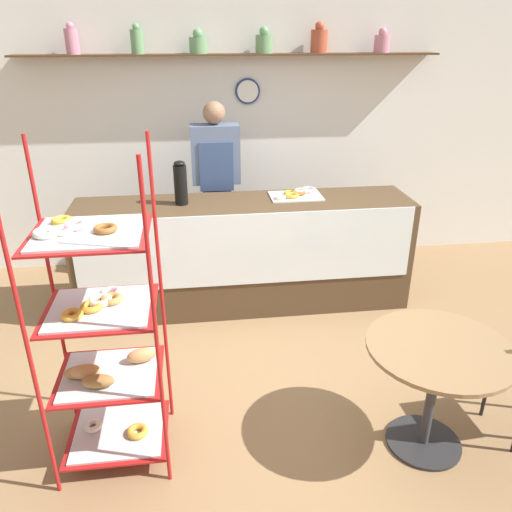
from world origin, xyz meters
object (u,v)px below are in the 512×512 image
pastry_rack (103,338)px  cafe_table (436,371)px  donut_tray_counter (297,194)px  person_worker (216,188)px  coffee_carafe (181,183)px

pastry_rack → cafe_table: bearing=-6.0°
cafe_table → donut_tray_counter: bearing=102.0°
donut_tray_counter → person_worker: bearing=147.4°
cafe_table → coffee_carafe: coffee_carafe is taller
person_worker → donut_tray_counter: (0.69, -0.44, 0.05)m
person_worker → donut_tray_counter: 0.82m
donut_tray_counter → cafe_table: bearing=-78.0°
cafe_table → donut_tray_counter: 2.09m
person_worker → cafe_table: 2.71m
person_worker → coffee_carafe: (-0.32, -0.53, 0.21)m
pastry_rack → person_worker: (0.76, 2.24, 0.16)m
person_worker → donut_tray_counter: bearing=-32.6°
pastry_rack → donut_tray_counter: bearing=51.3°
coffee_carafe → person_worker: bearing=58.6°
pastry_rack → coffee_carafe: pastry_rack is taller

